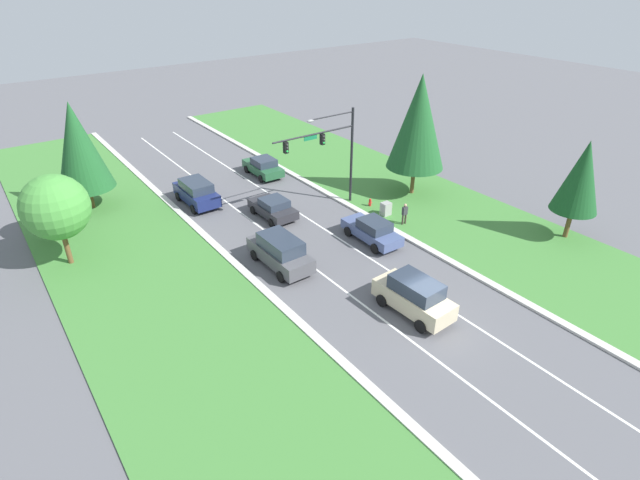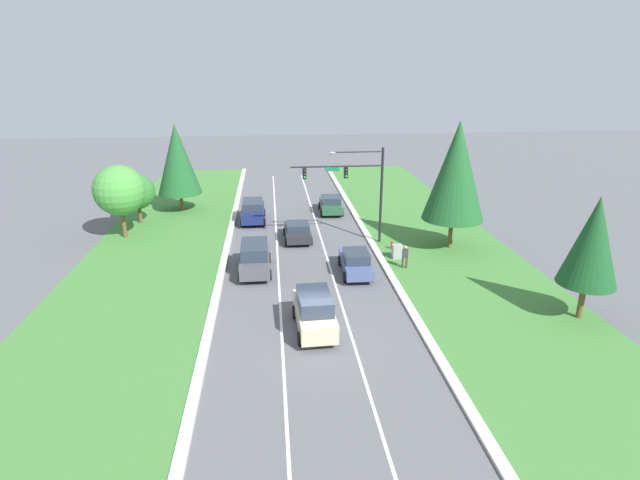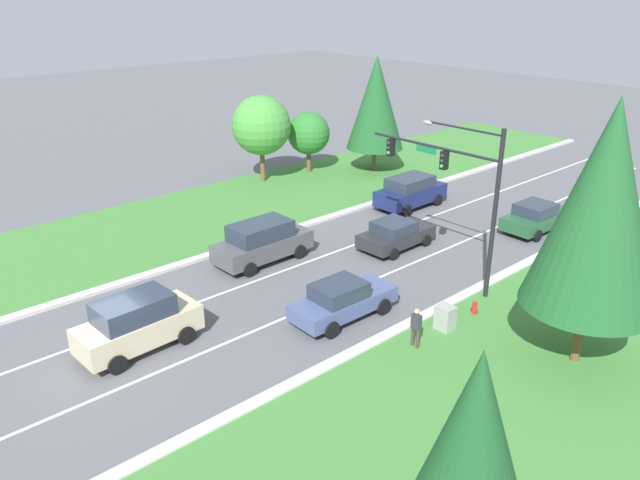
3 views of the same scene
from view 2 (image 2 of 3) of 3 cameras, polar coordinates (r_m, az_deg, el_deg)
name	(u,v)px [view 2 (image 2 of 3)]	position (r m, az deg, el deg)	size (l,w,h in m)	color
ground_plane	(317,341)	(26.00, -0.29, -11.44)	(160.00, 160.00, 0.00)	#5B5B60
curb_strip_right	(425,334)	(27.01, 11.93, -10.45)	(0.50, 90.00, 0.15)	beige
curb_strip_left	(205,345)	(26.12, -12.99, -11.65)	(0.50, 90.00, 0.15)	beige
grass_verge_right	(521,329)	(28.97, 22.02, -9.46)	(10.00, 90.00, 0.08)	#427F38
grass_verge_left	(97,352)	(27.35, -24.18, -11.56)	(10.00, 90.00, 0.08)	#427F38
lane_stripe_inner_left	(282,343)	(25.92, -4.34, -11.61)	(0.14, 81.00, 0.01)	white
lane_stripe_inner_right	(352,339)	(26.20, 3.71, -11.21)	(0.14, 81.00, 0.01)	white
traffic_signal_mast	(356,181)	(38.11, 4.09, 6.72)	(7.05, 0.41, 7.52)	black
navy_suv	(253,211)	(45.12, -7.67, 3.36)	(2.22, 4.76, 1.95)	navy
champagne_suv	(314,311)	(26.44, -0.64, -8.15)	(2.21, 4.68, 2.16)	beige
forest_sedan	(331,204)	(47.54, 1.24, 4.12)	(2.22, 4.51, 1.64)	#235633
graphite_suv	(255,257)	(34.00, -7.47, -1.94)	(2.20, 5.05, 2.07)	#4C4C51
charcoal_sedan	(297,231)	(39.97, -2.59, 1.03)	(2.20, 4.24, 1.50)	#28282D
slate_blue_sedan	(356,262)	(33.58, 4.11, -2.51)	(2.06, 4.70, 1.66)	#475684
utility_cabinet	(397,252)	(36.53, 8.81, -1.35)	(0.70, 0.60, 1.07)	#9E9E99
pedestrian	(405,256)	(34.70, 9.70, -1.83)	(0.40, 0.25, 1.69)	#42382D
fire_hydrant	(392,246)	(38.33, 8.23, -0.63)	(0.34, 0.20, 0.70)	red
conifer_near_right_tree	(593,241)	(29.89, 28.73, -0.14)	(3.05, 3.05, 7.01)	brown
oak_near_left_tree	(137,192)	(46.45, -20.16, 5.19)	(3.04, 3.04, 4.42)	brown
conifer_far_right_tree	(456,171)	(38.04, 15.29, 7.61)	(4.56, 4.56, 9.67)	brown
oak_far_left_tree	(119,191)	(42.58, -21.96, 5.27)	(4.01, 4.01, 5.99)	brown
conifer_mid_left_tree	(177,159)	(48.94, -15.98, 8.86)	(4.08, 4.08, 8.30)	brown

